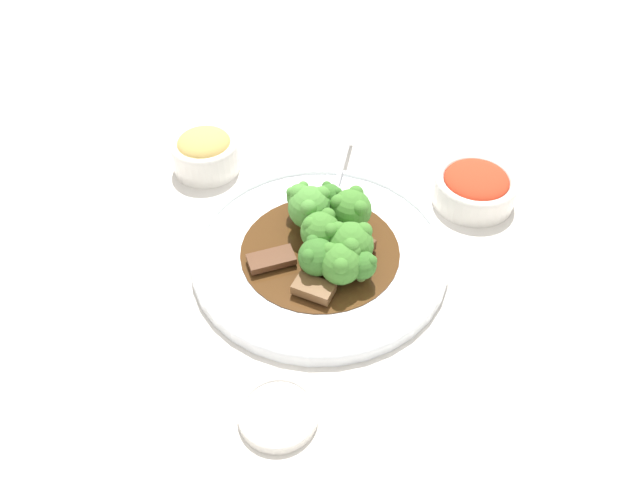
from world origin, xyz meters
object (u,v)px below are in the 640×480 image
at_px(broccoli_floret_6, 300,197).
at_px(broccoli_floret_8, 351,244).
at_px(broccoli_floret_5, 341,263).
at_px(broccoli_floret_7, 317,256).
at_px(beef_strip_1, 271,259).
at_px(beef_strip_0, 314,289).
at_px(serving_spoon, 333,195).
at_px(side_bowl_kimchi, 475,187).
at_px(side_bowl_appetizer, 205,152).
at_px(sauce_dish, 278,413).
at_px(beef_strip_2, 355,241).
at_px(broccoli_floret_0, 351,209).
at_px(main_plate, 320,254).
at_px(broccoli_floret_4, 329,196).
at_px(broccoli_floret_3, 323,231).
at_px(broccoli_floret_1, 362,264).
at_px(broccoli_floret_2, 310,207).

relative_size(broccoli_floret_6, broccoli_floret_8, 0.77).
bearing_deg(broccoli_floret_5, broccoli_floret_7, -28.85).
bearing_deg(beef_strip_1, beef_strip_0, 130.25).
distance_m(serving_spoon, side_bowl_kimchi, 0.19).
relative_size(side_bowl_appetizer, sauce_dish, 1.17).
distance_m(serving_spoon, sauce_dish, 0.31).
height_order(beef_strip_2, broccoli_floret_0, broccoli_floret_0).
relative_size(main_plate, broccoli_floret_7, 6.40).
bearing_deg(broccoli_floret_5, broccoli_floret_4, -91.42).
bearing_deg(broccoli_floret_3, broccoli_floret_0, -138.02).
bearing_deg(broccoli_floret_0, serving_spoon, -77.52).
relative_size(broccoli_floret_1, side_bowl_appetizer, 0.43).
bearing_deg(sauce_dish, serving_spoon, -107.96).
distance_m(beef_strip_1, broccoli_floret_4, 0.12).
xyz_separation_m(beef_strip_2, broccoli_floret_6, (0.06, -0.07, 0.02)).
bearing_deg(serving_spoon, beef_strip_0, 74.13).
bearing_deg(broccoli_floret_3, serving_spoon, -105.40).
bearing_deg(sauce_dish, broccoli_floret_5, -118.53).
relative_size(broccoli_floret_8, side_bowl_kimchi, 0.52).
bearing_deg(broccoli_floret_8, side_bowl_appetizer, -52.64).
distance_m(broccoli_floret_4, broccoli_floret_7, 0.11).
relative_size(beef_strip_0, broccoli_floret_2, 0.87).
distance_m(broccoli_floret_0, broccoli_floret_7, 0.08).
height_order(broccoli_floret_1, broccoli_floret_4, broccoli_floret_1).
relative_size(serving_spoon, side_bowl_appetizer, 2.10).
bearing_deg(broccoli_floret_2, broccoli_floret_5, 105.72).
xyz_separation_m(main_plate, broccoli_floret_4, (-0.02, -0.07, 0.03)).
height_order(beef_strip_2, broccoli_floret_1, broccoli_floret_1).
bearing_deg(beef_strip_0, beef_strip_1, -49.75).
height_order(broccoli_floret_1, sauce_dish, broccoli_floret_1).
bearing_deg(beef_strip_2, side_bowl_kimchi, -154.74).
bearing_deg(broccoli_floret_5, main_plate, -71.53).
height_order(beef_strip_2, sauce_dish, beef_strip_2).
height_order(beef_strip_0, beef_strip_1, beef_strip_0).
distance_m(broccoli_floret_3, side_bowl_kimchi, 0.24).
xyz_separation_m(main_plate, beef_strip_0, (0.02, 0.07, 0.02)).
bearing_deg(broccoli_floret_2, broccoli_floret_0, 169.98).
height_order(broccoli_floret_3, broccoli_floret_5, broccoli_floret_3).
distance_m(broccoli_floret_7, serving_spoon, 0.13).
bearing_deg(broccoli_floret_0, broccoli_floret_4, -62.49).
xyz_separation_m(beef_strip_2, broccoli_floret_4, (0.02, -0.07, 0.01)).
height_order(beef_strip_0, broccoli_floret_2, broccoli_floret_2).
bearing_deg(beef_strip_1, beef_strip_2, -171.73).
height_order(broccoli_floret_0, sauce_dish, broccoli_floret_0).
distance_m(beef_strip_0, side_bowl_kimchi, 0.28).
xyz_separation_m(broccoli_floret_4, serving_spoon, (-0.01, -0.02, -0.02)).
relative_size(broccoli_floret_0, broccoli_floret_4, 1.54).
xyz_separation_m(beef_strip_2, side_bowl_kimchi, (-0.18, -0.08, -0.00)).
distance_m(main_plate, beef_strip_2, 0.05).
xyz_separation_m(broccoli_floret_0, serving_spoon, (0.01, -0.06, -0.03)).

